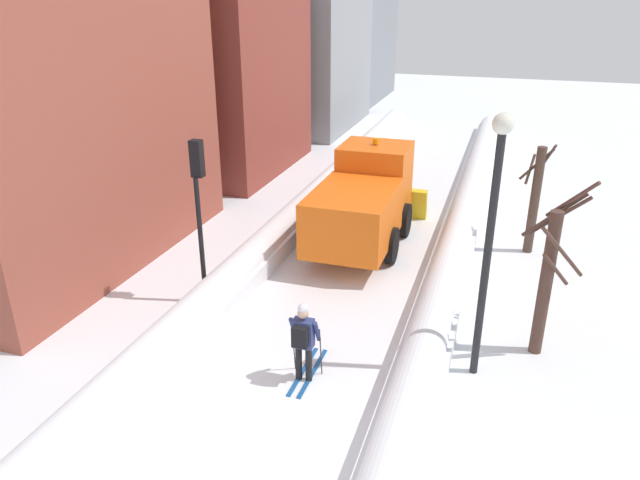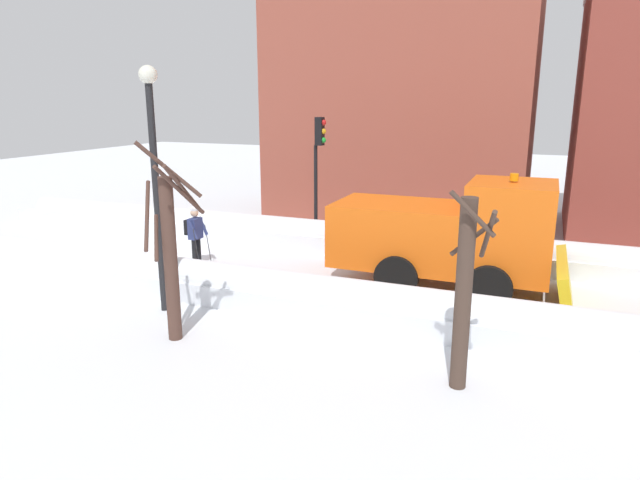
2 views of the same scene
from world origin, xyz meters
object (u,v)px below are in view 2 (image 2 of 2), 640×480
Objects in this scene: skier at (195,233)px; bare_tree_mid at (464,291)px; street_lamp at (154,162)px; bare_tree_near at (170,252)px; traffic_light_pole at (319,157)px; plow_truck at (452,235)px.

bare_tree_mid is at bearing 62.03° from skier.
street_lamp is at bearing -98.77° from bare_tree_mid.
bare_tree_near is at bearing -88.03° from bare_tree_mid.
traffic_light_pole is 1.04× the size of bare_tree_near.
skier is at bearing -157.65° from street_lamp.
street_lamp is (3.36, 1.38, 2.48)m from skier.
street_lamp is 1.59× the size of bare_tree_mid.
bare_tree_mid is (-0.20, 5.73, -0.13)m from bare_tree_near.
skier is (0.58, -7.36, -0.48)m from plow_truck.
traffic_light_pole reaches higher than bare_tree_near.
traffic_light_pole is (-3.55, 2.48, 2.00)m from skier.
bare_tree_near is (8.19, 0.15, -1.12)m from traffic_light_pole.
skier is 4.77m from traffic_light_pole.
bare_tree_near reaches higher than plow_truck.
plow_truck is 7.39m from skier.
street_lamp is 1.34× the size of bare_tree_near.
plow_truck is at bearing 58.65° from traffic_light_pole.
traffic_light_pole is at bearing 170.98° from street_lamp.
traffic_light_pole is 0.77× the size of street_lamp.
bare_tree_mid is at bearing 36.34° from traffic_light_pole.
bare_tree_near reaches higher than skier.
plow_truck is 1.08× the size of street_lamp.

